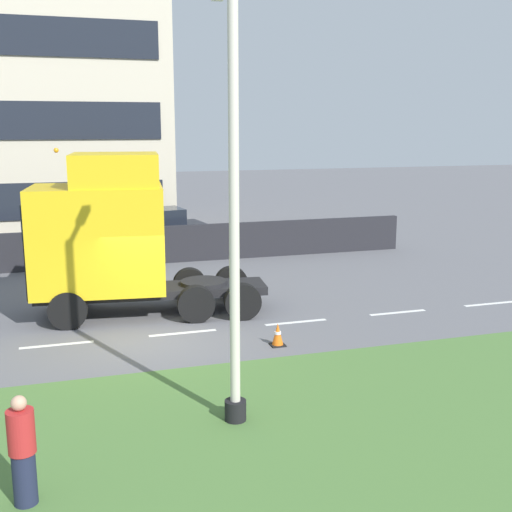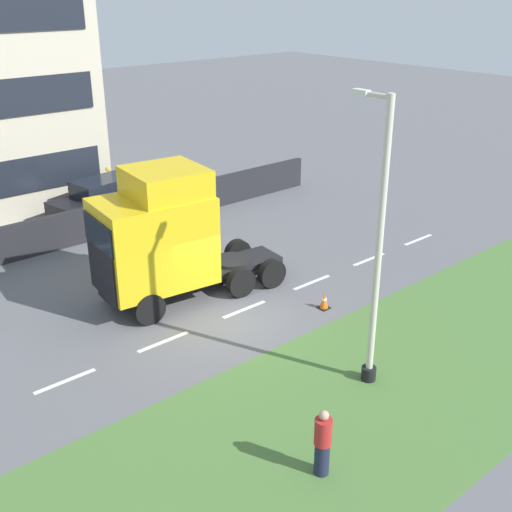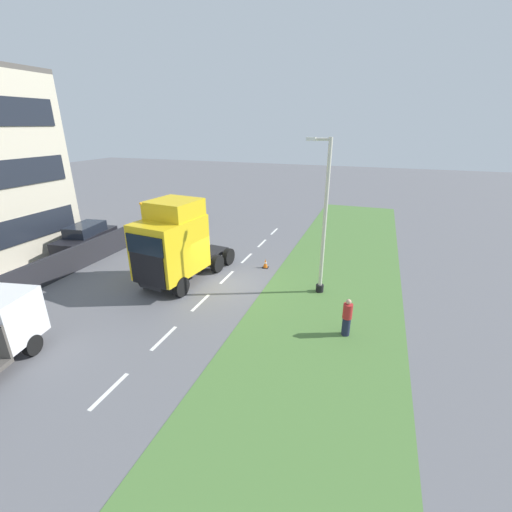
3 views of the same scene
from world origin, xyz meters
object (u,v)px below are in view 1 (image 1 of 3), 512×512
lorry_cab (108,236)px  lamp_post (233,234)px  parked_car (150,233)px  traffic_cone_lead (278,335)px  pedestrian (23,452)px

lorry_cab → lamp_post: (-7.59, -1.63, 1.19)m
parked_car → traffic_cone_lead: bearing=178.3°
traffic_cone_lead → pedestrian: bearing=133.3°
lamp_post → traffic_cone_lead: lamp_post is taller
traffic_cone_lead → parked_car: bearing=6.5°
parked_car → lamp_post: bearing=169.4°
lorry_cab → parked_car: lorry_cab is taller
lamp_post → traffic_cone_lead: 5.31m
parked_car → traffic_cone_lead: size_ratio=8.56×
parked_car → lamp_post: size_ratio=0.64×
lamp_post → pedestrian: bearing=115.8°
lorry_cab → pedestrian: lorry_cab is taller
parked_car → lorry_cab: bearing=156.6°
lorry_cab → pedestrian: (-9.34, 1.99, -1.50)m
lamp_post → traffic_cone_lead: bearing=-30.1°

